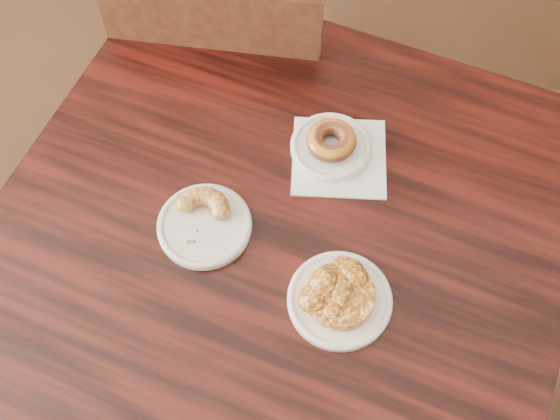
# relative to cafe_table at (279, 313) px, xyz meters

# --- Properties ---
(room_walls) EXTENTS (5.02, 5.02, 2.80)m
(room_walls) POSITION_rel_cafe_table_xyz_m (-0.15, -0.27, 1.02)
(room_walls) COLOR tan
(room_walls) RESTS_ON floor
(cafe_table) EXTENTS (1.24, 1.24, 0.75)m
(cafe_table) POSITION_rel_cafe_table_xyz_m (0.00, 0.00, 0.00)
(cafe_table) COLOR black
(cafe_table) RESTS_ON floor
(chair_far) EXTENTS (0.50, 0.50, 0.90)m
(chair_far) POSITION_rel_cafe_table_xyz_m (-0.13, 0.61, 0.08)
(chair_far) COLOR black
(chair_far) RESTS_ON floor
(napkin) EXTENTS (0.17, 0.17, 0.00)m
(napkin) POSITION_rel_cafe_table_xyz_m (0.10, 0.16, 0.38)
(napkin) COLOR white
(napkin) RESTS_ON cafe_table
(plate_donut) EXTENTS (0.14, 0.14, 0.01)m
(plate_donut) POSITION_rel_cafe_table_xyz_m (0.08, 0.18, 0.39)
(plate_donut) COLOR white
(plate_donut) RESTS_ON napkin
(plate_cruller) EXTENTS (0.16, 0.16, 0.01)m
(plate_cruller) POSITION_rel_cafe_table_xyz_m (-0.13, 0.01, 0.38)
(plate_cruller) COLOR silver
(plate_cruller) RESTS_ON cafe_table
(plate_fritter) EXTENTS (0.17, 0.17, 0.01)m
(plate_fritter) POSITION_rel_cafe_table_xyz_m (0.10, -0.11, 0.38)
(plate_fritter) COLOR white
(plate_fritter) RESTS_ON cafe_table
(glazed_donut) EXTENTS (0.09, 0.09, 0.03)m
(glazed_donut) POSITION_rel_cafe_table_xyz_m (0.08, 0.18, 0.41)
(glazed_donut) COLOR #9D6316
(glazed_donut) RESTS_ON plate_donut
(apple_fritter) EXTENTS (0.15, 0.15, 0.04)m
(apple_fritter) POSITION_rel_cafe_table_xyz_m (0.10, -0.11, 0.40)
(apple_fritter) COLOR #482407
(apple_fritter) RESTS_ON plate_fritter
(cruller_fragment) EXTENTS (0.11, 0.11, 0.03)m
(cruller_fragment) POSITION_rel_cafe_table_xyz_m (-0.13, 0.01, 0.40)
(cruller_fragment) COLOR #613313
(cruller_fragment) RESTS_ON plate_cruller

